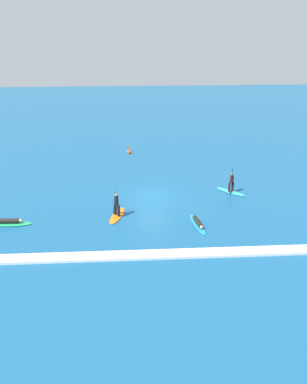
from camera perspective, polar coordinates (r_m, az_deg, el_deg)
ground_plane at (r=30.30m, az=0.00°, el=-0.86°), size 120.00×120.00×0.00m
surfer_on_green_board at (r=28.23m, az=-21.54°, el=-4.46°), size 3.15×0.86×0.46m
surfer_on_orange_board at (r=27.35m, az=-5.75°, el=-2.94°), size 1.52×2.79×2.01m
surfer_on_blue_board at (r=26.38m, az=6.96°, el=-4.88°), size 1.08×3.07×0.40m
surfer_on_teal_board at (r=31.76m, az=12.05°, el=0.68°), size 2.42×2.33×2.36m
marker_buoy at (r=40.87m, az=-3.88°, el=6.25°), size 0.48×0.48×1.02m
wave_crest at (r=23.00m, az=1.20°, el=-9.75°), size 25.76×0.90×0.18m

